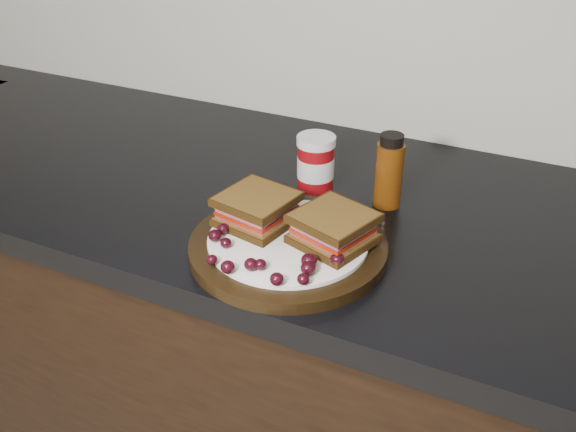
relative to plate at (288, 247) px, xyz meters
name	(u,v)px	position (x,y,z in m)	size (l,w,h in m)	color
base_cabinets	(267,387)	(-0.13, 0.16, -0.48)	(3.96, 0.58, 0.86)	black
countertop	(262,196)	(-0.13, 0.16, -0.03)	(3.98, 0.60, 0.04)	black
plate	(288,247)	(0.00, 0.00, 0.00)	(0.28, 0.28, 0.02)	black
sandwich_left	(257,209)	(-0.06, 0.02, 0.04)	(0.10, 0.10, 0.04)	brown
sandwich_right	(334,228)	(0.06, 0.02, 0.04)	(0.10, 0.10, 0.04)	brown
grape_0	(215,236)	(-0.09, -0.05, 0.02)	(0.02, 0.02, 0.02)	black
grape_1	(226,243)	(-0.07, -0.06, 0.02)	(0.02, 0.02, 0.01)	black
grape_2	(212,260)	(-0.06, -0.10, 0.02)	(0.02, 0.02, 0.01)	black
grape_3	(228,267)	(-0.03, -0.11, 0.02)	(0.02, 0.02, 0.02)	black
grape_4	(251,264)	(-0.01, -0.09, 0.02)	(0.02, 0.02, 0.02)	black
grape_5	(260,264)	(0.00, -0.08, 0.02)	(0.02, 0.02, 0.01)	black
grape_6	(277,279)	(0.03, -0.10, 0.02)	(0.02, 0.02, 0.02)	black
grape_7	(303,279)	(0.06, -0.09, 0.02)	(0.02, 0.02, 0.02)	black
grape_8	(308,268)	(0.06, -0.07, 0.02)	(0.02, 0.02, 0.02)	black
grape_9	(309,261)	(0.05, -0.05, 0.03)	(0.02, 0.02, 0.02)	black
grape_10	(337,259)	(0.09, -0.03, 0.02)	(0.02, 0.02, 0.02)	black
grape_11	(327,246)	(0.06, -0.01, 0.02)	(0.02, 0.02, 0.02)	black
grape_12	(344,242)	(0.08, 0.01, 0.02)	(0.02, 0.02, 0.02)	black
grape_13	(352,225)	(0.07, 0.06, 0.02)	(0.02, 0.02, 0.02)	black
grape_14	(280,205)	(-0.05, 0.07, 0.02)	(0.02, 0.02, 0.02)	black
grape_15	(274,213)	(-0.04, 0.04, 0.02)	(0.02, 0.02, 0.02)	black
grape_16	(248,210)	(-0.08, 0.03, 0.02)	(0.02, 0.02, 0.02)	black
grape_17	(249,221)	(-0.06, 0.00, 0.02)	(0.02, 0.02, 0.02)	black
grape_18	(223,229)	(-0.09, -0.03, 0.02)	(0.02, 0.02, 0.02)	black
grape_19	(271,208)	(-0.05, 0.05, 0.02)	(0.02, 0.02, 0.02)	black
grape_20	(258,218)	(-0.06, 0.02, 0.02)	(0.02, 0.02, 0.02)	black
grape_21	(253,228)	(-0.05, -0.01, 0.02)	(0.02, 0.02, 0.01)	black
condiment_jar	(316,163)	(-0.04, 0.19, 0.04)	(0.06, 0.06, 0.09)	maroon
oil_bottle	(389,171)	(0.08, 0.19, 0.05)	(0.04, 0.04, 0.12)	#522808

